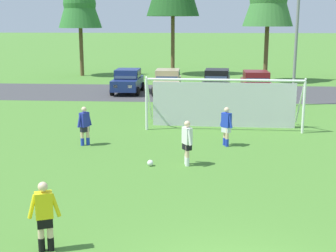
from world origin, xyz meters
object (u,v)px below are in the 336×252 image
object	(u,v)px
soccer_goal	(224,102)
player_defender_far	(187,143)
player_winger_left	(226,127)
parked_car_slot_center	(256,83)
soccer_ball	(150,163)
parked_car_slot_left	(168,81)
street_lamp	(299,36)
parked_car_slot_far_left	(128,81)
referee	(45,217)
player_midfield_center	(85,126)
parked_car_slot_center_left	(217,81)

from	to	relation	value
soccer_goal	player_defender_far	distance (m)	6.47
player_winger_left	parked_car_slot_center	world-z (taller)	parked_car_slot_center
player_winger_left	soccer_ball	bearing A→B (deg)	-133.29
parked_car_slot_left	street_lamp	world-z (taller)	street_lamp
parked_car_slot_far_left	street_lamp	distance (m)	12.51
soccer_goal	parked_car_slot_far_left	distance (m)	12.85
soccer_ball	parked_car_slot_far_left	world-z (taller)	parked_car_slot_far_left
referee	street_lamp	world-z (taller)	street_lamp
parked_car_slot_far_left	player_winger_left	bearing A→B (deg)	-66.18
parked_car_slot_left	player_defender_far	bearing A→B (deg)	-83.51
player_midfield_center	parked_car_slot_center	xyz separation A→B (m)	(8.63, 14.11, 0.05)
soccer_goal	parked_car_slot_center	distance (m)	10.71
player_midfield_center	parked_car_slot_left	xyz separation A→B (m)	(2.39, 14.81, 0.05)
soccer_goal	street_lamp	world-z (taller)	street_lamp
player_defender_far	parked_car_slot_center_left	bearing A→B (deg)	84.92
soccer_ball	parked_car_slot_center_left	distance (m)	18.10
parked_car_slot_center_left	soccer_ball	bearing A→B (deg)	-99.17
referee	street_lamp	xyz separation A→B (m)	(9.27, 19.64, 3.43)
player_defender_far	parked_car_slot_left	xyz separation A→B (m)	(-1.97, 17.32, 0.05)
player_midfield_center	parked_car_slot_center_left	world-z (taller)	parked_car_slot_center_left
soccer_goal	parked_car_slot_far_left	bearing A→B (deg)	120.14
parked_car_slot_left	parked_car_slot_center_left	bearing A→B (deg)	5.42
soccer_ball	soccer_goal	bearing A→B (deg)	66.00
referee	player_winger_left	size ratio (longest dim) A/B	1.00
soccer_goal	parked_car_slot_center_left	xyz separation A→B (m)	(0.01, 11.39, -0.42)
player_winger_left	street_lamp	world-z (taller)	street_lamp
player_winger_left	parked_car_slot_far_left	world-z (taller)	parked_car_slot_far_left
referee	player_defender_far	distance (m)	7.35
player_winger_left	parked_car_slot_center	bearing A→B (deg)	78.78
player_midfield_center	parked_car_slot_center_left	xyz separation A→B (m)	(5.93, 15.15, 0.05)
soccer_goal	player_midfield_center	world-z (taller)	soccer_goal
soccer_ball	street_lamp	xyz separation A→B (m)	(7.62, 13.11, 4.14)
player_midfield_center	referee	bearing A→B (deg)	-81.39
soccer_goal	street_lamp	xyz separation A→B (m)	(4.74, 6.65, 2.96)
soccer_goal	player_defender_far	bearing A→B (deg)	-104.02
referee	parked_car_slot_center_left	xyz separation A→B (m)	(4.53, 24.38, 0.05)
soccer_goal	player_defender_far	size ratio (longest dim) A/B	4.55
soccer_ball	parked_car_slot_center	xyz separation A→B (m)	(5.58, 16.81, 0.77)
soccer_goal	soccer_ball	bearing A→B (deg)	-114.00
player_defender_far	parked_car_slot_center	bearing A→B (deg)	75.58
parked_car_slot_far_left	parked_car_slot_center	size ratio (longest dim) A/B	1.00
parked_car_slot_far_left	parked_car_slot_center_left	xyz separation A→B (m)	(6.46, 0.29, 0.00)
player_midfield_center	player_winger_left	world-z (taller)	same
referee	parked_car_slot_center_left	bearing A→B (deg)	79.47
soccer_ball	referee	xyz separation A→B (m)	(-1.65, -6.53, 0.71)
referee	parked_car_slot_left	distance (m)	24.07
player_winger_left	parked_car_slot_center_left	distance (m)	14.83
soccer_goal	parked_car_slot_center	size ratio (longest dim) A/B	1.77
parked_car_slot_left	parked_car_slot_center_left	size ratio (longest dim) A/B	0.98
street_lamp	player_defender_far	bearing A→B (deg)	-116.03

